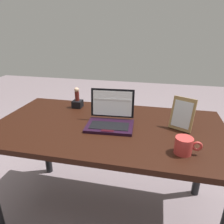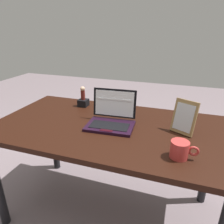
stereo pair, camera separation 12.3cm
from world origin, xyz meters
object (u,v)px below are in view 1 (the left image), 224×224
object	(u,v)px
photo_frame	(182,114)
figurine	(77,94)
laptop_front	(110,119)
figurine_stand	(78,104)
coffee_mug	(184,146)

from	to	relation	value
photo_frame	figurine	bearing A→B (deg)	163.68
laptop_front	figurine	xyz separation A→B (m)	(-0.32, 0.26, 0.06)
photo_frame	figurine_stand	size ratio (longest dim) A/B	2.75
figurine_stand	figurine	size ratio (longest dim) A/B	0.69
laptop_front	photo_frame	xyz separation A→B (m)	(0.43, 0.04, 0.06)
laptop_front	coffee_mug	distance (m)	0.48
laptop_front	coffee_mug	world-z (taller)	laptop_front
photo_frame	figurine_stand	bearing A→B (deg)	163.68
laptop_front	figurine	distance (m)	0.41
photo_frame	figurine_stand	world-z (taller)	photo_frame
laptop_front	coffee_mug	bearing A→B (deg)	-28.49
figurine_stand	coffee_mug	xyz separation A→B (m)	(0.74, -0.48, 0.02)
laptop_front	coffee_mug	size ratio (longest dim) A/B	2.29
figurine_stand	figurine	xyz separation A→B (m)	(0.00, 0.00, 0.08)
coffee_mug	figurine_stand	bearing A→B (deg)	146.79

